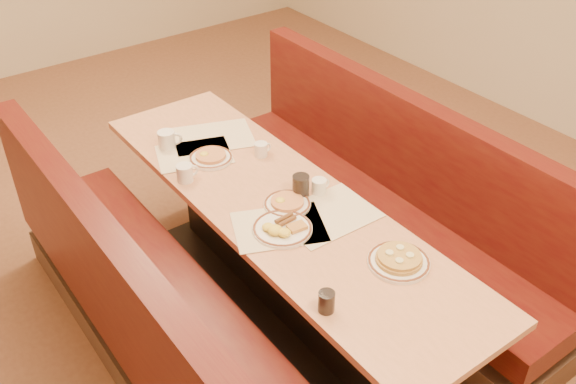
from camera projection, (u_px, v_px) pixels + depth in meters
ground at (280, 310)px, 3.58m from camera, size 8.00×8.00×0.00m
diner_table at (279, 259)px, 3.37m from camera, size 0.70×2.50×0.75m
booth_left at (153, 322)px, 3.02m from camera, size 0.55×2.50×1.05m
booth_right at (381, 211)px, 3.73m from camera, size 0.55×2.50×1.05m
placemat_near_left at (279, 227)px, 2.98m from camera, size 0.51×0.45×0.00m
placemat_near_right at (327, 215)px, 3.06m from camera, size 0.46×0.35×0.00m
placemat_far_left at (194, 154)px, 3.50m from camera, size 0.47×0.41×0.00m
placemat_far_right at (213, 137)px, 3.66m from camera, size 0.53×0.47×0.00m
pancake_plate at (399, 260)px, 2.76m from camera, size 0.27×0.27×0.06m
eggs_plate at (282, 228)px, 2.95m from camera, size 0.28×0.28×0.06m
extra_plate_mid at (287, 203)px, 3.11m from camera, size 0.23×0.23×0.05m
extra_plate_far at (211, 157)px, 3.46m from camera, size 0.24×0.24×0.05m
coffee_mug_a at (319, 186)px, 3.19m from camera, size 0.10×0.07×0.08m
coffee_mug_b at (185, 173)px, 3.28m from camera, size 0.12×0.08×0.09m
coffee_mug_c at (261, 149)px, 3.48m from camera, size 0.10×0.07×0.08m
coffee_mug_d at (167, 140)px, 3.54m from camera, size 0.13×0.09×0.10m
soda_tumbler_near at (326, 302)px, 2.52m from camera, size 0.07×0.07×0.09m
soda_tumbler_mid at (301, 186)px, 3.16m from camera, size 0.08×0.08×0.12m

